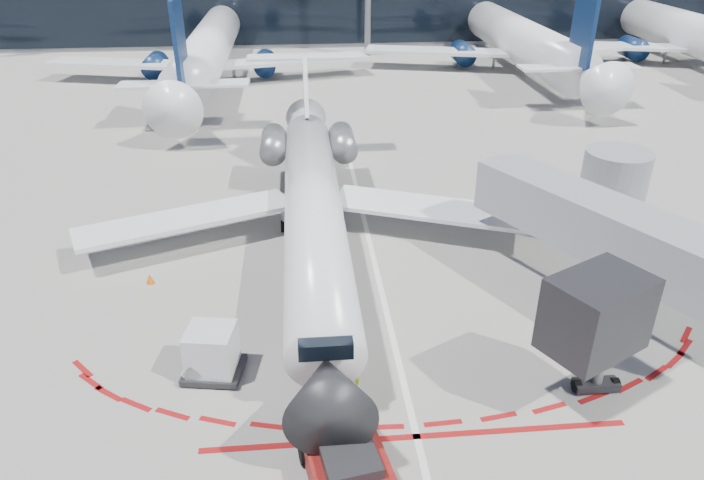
{
  "coord_description": "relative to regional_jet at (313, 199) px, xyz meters",
  "views": [
    {
      "loc": [
        -3.43,
        -26.26,
        15.2
      ],
      "look_at": [
        -1.26,
        -2.01,
        2.3
      ],
      "focal_mm": 32.0,
      "sensor_mm": 36.0,
      "label": 1
    }
  ],
  "objects": [
    {
      "name": "ground",
      "position": [
        2.85,
        -2.23,
        -2.44
      ],
      "size": [
        260.0,
        260.0,
        0.0
      ],
      "primitive_type": "plane",
      "color": "gray",
      "rests_on": "ground"
    },
    {
      "name": "apron_centerline",
      "position": [
        2.85,
        -0.23,
        -2.43
      ],
      "size": [
        0.25,
        40.0,
        0.01
      ],
      "primitive_type": "cube",
      "color": "silver",
      "rests_on": "ground"
    },
    {
      "name": "apron_stop_bar",
      "position": [
        2.85,
        -13.73,
        -2.43
      ],
      "size": [
        14.0,
        0.25,
        0.01
      ],
      "primitive_type": "cube",
      "color": "maroon",
      "rests_on": "ground"
    },
    {
      "name": "jet_bridge",
      "position": [
        12.64,
        -5.25,
        0.57
      ],
      "size": [
        10.03,
        15.2,
        4.9
      ],
      "color": "#95979D",
      "rests_on": "ground"
    },
    {
      "name": "regional_jet",
      "position": [
        0.0,
        0.0,
        0.0
      ],
      "size": [
        23.62,
        29.12,
        7.29
      ],
      "color": "white",
      "rests_on": "ground"
    },
    {
      "name": "pushback_tug",
      "position": [
        0.48,
        -15.48,
        -1.78
      ],
      "size": [
        2.97,
        5.84,
        1.49
      ],
      "rotation": [
        0.0,
        0.0,
        0.18
      ],
      "color": "#620E0E",
      "rests_on": "ground"
    },
    {
      "name": "ramp_worker",
      "position": [
        0.97,
        -11.29,
        -1.5
      ],
      "size": [
        0.81,
        0.71,
        1.87
      ],
      "primitive_type": "imported",
      "rotation": [
        0.0,
        0.0,
        3.63
      ],
      "color": "#AEDF17",
      "rests_on": "ground"
    },
    {
      "name": "uld_container",
      "position": [
        -4.02,
        -9.99,
        -1.46
      ],
      "size": [
        2.36,
        2.1,
        1.97
      ],
      "rotation": [
        0.0,
        0.0,
        -0.16
      ],
      "color": "black",
      "rests_on": "ground"
    },
    {
      "name": "safety_cone_left",
      "position": [
        -7.6,
        -3.32,
        -2.19
      ],
      "size": [
        0.36,
        0.36,
        0.5
      ],
      "primitive_type": "cone",
      "color": "#DD5A04",
      "rests_on": "ground"
    },
    {
      "name": "bg_airliner_1",
      "position": [
        -9.01,
        35.78,
        3.53
      ],
      "size": [
        36.88,
        39.05,
        11.93
      ],
      "primitive_type": null,
      "color": "white",
      "rests_on": "ground"
    },
    {
      "name": "bg_airliner_2",
      "position": [
        22.89,
        38.68,
        3.64
      ],
      "size": [
        37.53,
        39.74,
        12.14
      ],
      "primitive_type": null,
      "color": "white",
      "rests_on": "ground"
    },
    {
      "name": "bg_airliner_3",
      "position": [
        42.47,
        39.63,
        3.71
      ],
      "size": [
        38.02,
        40.25,
        12.3
      ],
      "primitive_type": null,
      "color": "white",
      "rests_on": "ground"
    }
  ]
}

